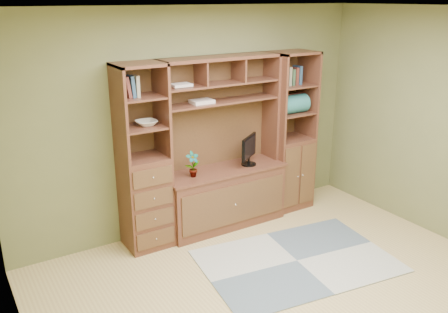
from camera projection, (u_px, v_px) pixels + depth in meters
room at (310, 171)px, 3.96m from camera, size 4.60×4.10×2.64m
center_hutch at (224, 145)px, 5.57m from camera, size 1.54×0.53×2.05m
left_tower at (143, 159)px, 5.10m from camera, size 0.50×0.45×2.05m
right_tower at (290, 132)px, 6.11m from camera, size 0.55×0.45×2.05m
rug at (297, 261)px, 5.05m from camera, size 2.15×1.58×0.01m
monitor at (249, 145)px, 5.72m from camera, size 0.44×0.39×0.50m
orchid at (193, 164)px, 5.36m from camera, size 0.16×0.11×0.30m
magazines at (202, 101)px, 5.34m from camera, size 0.25×0.18×0.04m
bowl at (146, 123)px, 5.00m from camera, size 0.23×0.23×0.06m
blanket_teal at (292, 104)px, 5.93m from camera, size 0.40×0.23×0.23m
blanket_red at (296, 101)px, 6.12m from camera, size 0.38×0.21×0.21m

